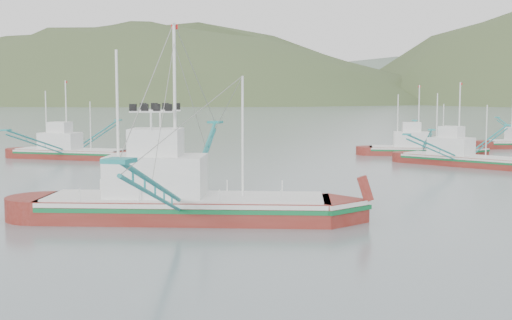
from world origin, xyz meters
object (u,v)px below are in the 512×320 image
(main_boat, at_px, (182,182))
(bg_boat_right, at_px, (462,147))
(bg_boat_left, at_px, (69,147))
(bg_boat_far, at_px, (420,143))

(main_boat, xyz_separation_m, bg_boat_right, (15.78, 36.51, -0.42))
(main_boat, bearing_deg, bg_boat_right, 53.61)
(bg_boat_right, bearing_deg, bg_boat_left, -148.33)
(main_boat, distance_m, bg_boat_far, 48.33)
(main_boat, height_order, bg_boat_far, main_boat)
(main_boat, relative_size, bg_boat_far, 1.40)
(bg_boat_far, bearing_deg, bg_boat_right, -74.11)
(bg_boat_far, bearing_deg, bg_boat_left, -166.15)
(bg_boat_far, height_order, bg_boat_left, bg_boat_left)
(main_boat, bearing_deg, bg_boat_far, 63.77)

